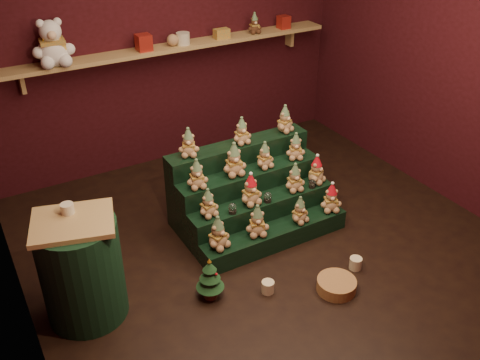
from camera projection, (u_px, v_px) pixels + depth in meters
ground at (268, 246)px, 4.74m from camera, size 4.00×4.00×0.00m
back_wall at (165, 33)px, 5.55m from camera, size 4.00×0.10×2.80m
right_wall at (460, 56)px, 4.90m from camera, size 0.10×4.00×2.80m
back_shelf at (173, 48)px, 5.47m from camera, size 3.60×0.26×0.24m
riser_tier_front at (275, 236)px, 4.71m from camera, size 1.40×0.22×0.18m
riser_tier_midfront at (262, 216)px, 4.83m from camera, size 1.40×0.22×0.36m
riser_tier_midback at (250, 196)px, 4.94m from camera, size 1.40×0.22×0.54m
riser_tier_back at (238, 177)px, 5.06m from camera, size 1.40×0.22×0.72m
teddy_0 at (218, 233)px, 4.36m from camera, size 0.26×0.25×0.29m
teddy_1 at (257, 220)px, 4.51m from camera, size 0.25×0.24×0.28m
teddy_2 at (300, 210)px, 4.68m from camera, size 0.21×0.20×0.25m
teddy_3 at (331, 197)px, 4.83m from camera, size 0.25×0.24×0.27m
teddy_4 at (208, 203)px, 4.45m from camera, size 0.20×0.19×0.25m
teddy_5 at (251, 189)px, 4.60m from camera, size 0.22×0.20×0.29m
teddy_6 at (295, 177)px, 4.80m from camera, size 0.21×0.19×0.26m
teddy_7 at (316, 169)px, 4.92m from camera, size 0.25×0.24×0.27m
teddy_8 at (197, 174)px, 4.49m from camera, size 0.21×0.20×0.26m
teddy_9 at (234, 159)px, 4.67m from camera, size 0.23×0.21×0.30m
teddy_10 at (265, 155)px, 4.80m from camera, size 0.20×0.18×0.25m
teddy_11 at (296, 146)px, 4.94m from camera, size 0.23×0.22×0.25m
teddy_12 at (188, 142)px, 4.61m from camera, size 0.23×0.23×0.26m
teddy_13 at (242, 131)px, 4.82m from camera, size 0.18×0.16×0.25m
teddy_14 at (285, 119)px, 5.03m from camera, size 0.23×0.22×0.26m
snow_globe_a at (233, 208)px, 4.52m from camera, size 0.07×0.07×0.09m
snow_globe_b at (268, 197)px, 4.67m from camera, size 0.07×0.07×0.09m
snow_globe_c at (312, 183)px, 4.88m from camera, size 0.06×0.06×0.09m
side_table at (82, 269)px, 3.83m from camera, size 0.65×0.59×0.84m
table_ornament at (67, 208)px, 3.67m from camera, size 0.09×0.09×0.07m
mini_christmas_tree at (210, 278)px, 4.09m from camera, size 0.22×0.22×0.37m
mug_left at (268, 287)px, 4.20m from camera, size 0.10×0.10×0.10m
mug_right at (356, 263)px, 4.45m from camera, size 0.10×0.10×0.10m
wicker_basket at (336, 285)px, 4.22m from camera, size 0.39×0.39×0.10m
white_bear at (51, 36)px, 4.79m from camera, size 0.41×0.38×0.53m
brown_bear at (254, 23)px, 5.79m from camera, size 0.17×0.16×0.22m
gift_tin_red_a at (144, 43)px, 5.27m from camera, size 0.14×0.14×0.16m
gift_tin_cream at (183, 39)px, 5.46m from camera, size 0.14×0.14×0.12m
gift_tin_red_b at (284, 22)px, 5.98m from camera, size 0.12×0.12×0.14m
shelf_plush_ball at (173, 40)px, 5.41m from camera, size 0.12×0.12×0.12m
scarf_gift_box at (222, 34)px, 5.65m from camera, size 0.16×0.10×0.10m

